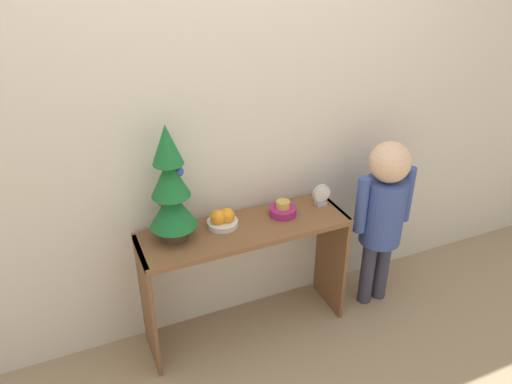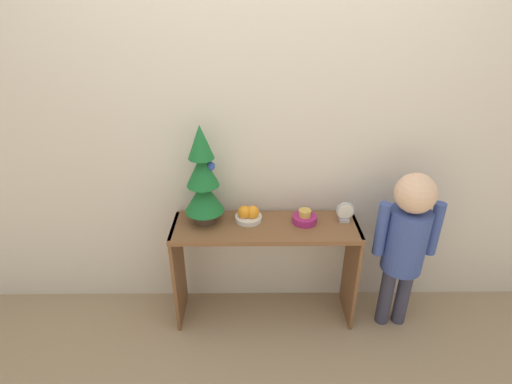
{
  "view_description": "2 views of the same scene",
  "coord_description": "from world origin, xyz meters",
  "px_view_note": "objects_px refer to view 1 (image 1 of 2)",
  "views": [
    {
      "loc": [
        -0.82,
        -1.85,
        2.1
      ],
      "look_at": [
        0.07,
        0.19,
        0.88
      ],
      "focal_mm": 35.0,
      "sensor_mm": 36.0,
      "label": 1
    },
    {
      "loc": [
        -0.07,
        -1.83,
        1.96
      ],
      "look_at": [
        -0.06,
        0.2,
        0.9
      ],
      "focal_mm": 28.0,
      "sensor_mm": 36.0,
      "label": 2
    }
  ],
  "objects_px": {
    "mini_tree": "(171,188)",
    "child_figure": "(384,207)",
    "fruit_bowl": "(223,219)",
    "singing_bowl": "(283,210)",
    "desk_clock": "(322,195)"
  },
  "relations": [
    {
      "from": "singing_bowl",
      "to": "desk_clock",
      "type": "height_order",
      "value": "desk_clock"
    },
    {
      "from": "fruit_bowl",
      "to": "desk_clock",
      "type": "height_order",
      "value": "desk_clock"
    },
    {
      "from": "mini_tree",
      "to": "fruit_bowl",
      "type": "height_order",
      "value": "mini_tree"
    },
    {
      "from": "mini_tree",
      "to": "desk_clock",
      "type": "distance_m",
      "value": 0.86
    },
    {
      "from": "mini_tree",
      "to": "singing_bowl",
      "type": "distance_m",
      "value": 0.65
    },
    {
      "from": "fruit_bowl",
      "to": "desk_clock",
      "type": "xyz_separation_m",
      "value": [
        0.58,
        -0.02,
        0.02
      ]
    },
    {
      "from": "mini_tree",
      "to": "child_figure",
      "type": "bearing_deg",
      "value": -5.94
    },
    {
      "from": "mini_tree",
      "to": "desk_clock",
      "type": "relative_size",
      "value": 4.74
    },
    {
      "from": "fruit_bowl",
      "to": "child_figure",
      "type": "height_order",
      "value": "child_figure"
    },
    {
      "from": "mini_tree",
      "to": "fruit_bowl",
      "type": "relative_size",
      "value": 3.74
    },
    {
      "from": "child_figure",
      "to": "desk_clock",
      "type": "bearing_deg",
      "value": 161.44
    },
    {
      "from": "mini_tree",
      "to": "fruit_bowl",
      "type": "distance_m",
      "value": 0.35
    },
    {
      "from": "fruit_bowl",
      "to": "mini_tree",
      "type": "bearing_deg",
      "value": -177.49
    },
    {
      "from": "fruit_bowl",
      "to": "child_figure",
      "type": "bearing_deg",
      "value": -8.28
    },
    {
      "from": "desk_clock",
      "to": "child_figure",
      "type": "bearing_deg",
      "value": -18.56
    }
  ]
}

